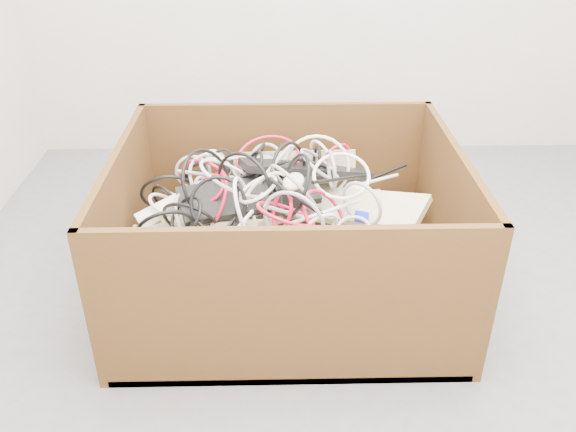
{
  "coord_description": "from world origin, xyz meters",
  "views": [
    {
      "loc": [
        -0.24,
        -1.57,
        1.36
      ],
      "look_at": [
        -0.2,
        0.23,
        0.3
      ],
      "focal_mm": 37.51,
      "sensor_mm": 36.0,
      "label": 1
    }
  ],
  "objects_px": {
    "cardboard_box": "(284,257)",
    "power_strip_left": "(174,204)",
    "vga_plug": "(362,217)",
    "power_strip_right": "(245,257)"
  },
  "relations": [
    {
      "from": "power_strip_left",
      "to": "vga_plug",
      "type": "distance_m",
      "value": 0.64
    },
    {
      "from": "power_strip_left",
      "to": "vga_plug",
      "type": "relative_size",
      "value": 6.02
    },
    {
      "from": "cardboard_box",
      "to": "power_strip_right",
      "type": "bearing_deg",
      "value": -115.01
    },
    {
      "from": "power_strip_left",
      "to": "power_strip_right",
      "type": "height_order",
      "value": "power_strip_left"
    },
    {
      "from": "cardboard_box",
      "to": "power_strip_left",
      "type": "relative_size",
      "value": 4.24
    },
    {
      "from": "cardboard_box",
      "to": "vga_plug",
      "type": "bearing_deg",
      "value": -24.18
    },
    {
      "from": "power_strip_right",
      "to": "vga_plug",
      "type": "height_order",
      "value": "vga_plug"
    },
    {
      "from": "cardboard_box",
      "to": "power_strip_left",
      "type": "distance_m",
      "value": 0.43
    },
    {
      "from": "cardboard_box",
      "to": "vga_plug",
      "type": "relative_size",
      "value": 25.51
    },
    {
      "from": "power_strip_left",
      "to": "vga_plug",
      "type": "height_order",
      "value": "power_strip_left"
    }
  ]
}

